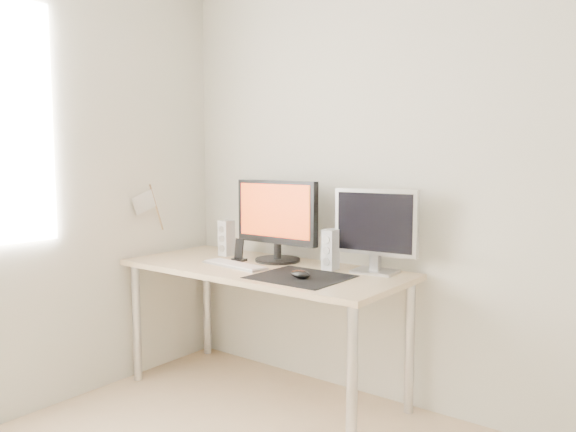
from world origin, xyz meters
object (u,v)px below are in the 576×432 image
Objects in this scene: mouse at (300,274)px; keyboard at (235,265)px; second_monitor at (376,227)px; speaker_left at (226,238)px; phone_dock at (239,254)px; speaker_right at (330,250)px; main_monitor at (277,218)px; desk at (263,280)px.

keyboard is at bearing 174.83° from mouse.
second_monitor is at bearing 57.13° from mouse.
second_monitor is at bearing 4.92° from speaker_left.
mouse is 0.83× the size of phone_dock.
keyboard is at bearing -153.52° from speaker_right.
speaker_right is 0.54m from keyboard.
speaker_right is 0.57m from phone_dock.
second_monitor reaches higher than speaker_left.
phone_dock is at bearing -146.14° from main_monitor.
phone_dock reaches higher than keyboard.
mouse is 0.24× the size of second_monitor.
second_monitor is 1.05× the size of keyboard.
mouse is 0.07× the size of desk.
second_monitor reaches higher than keyboard.
main_monitor is 1.28× the size of keyboard.
second_monitor is 3.45× the size of phone_dock.
main_monitor is at bearing 102.58° from desk.
speaker_right is (0.38, -0.01, -0.15)m from main_monitor.
keyboard is at bearing -39.27° from speaker_left.
mouse is at bearing -37.62° from main_monitor.
speaker_left reaches higher than desk.
speaker_right is 1.65× the size of phone_dock.
desk is at bearing -11.09° from phone_dock.
main_monitor reaches higher than speaker_left.
main_monitor is 2.55× the size of speaker_right.
main_monitor is at bearing -174.82° from second_monitor.
mouse is 0.38m from desk.
main_monitor reaches higher than speaker_right.
speaker_right is at bearing 1.10° from speaker_left.
mouse reaches higher than keyboard.
speaker_right is 0.50× the size of keyboard.
speaker_left is at bearing 161.60° from desk.
phone_dock reaches higher than mouse.
mouse is 0.29m from speaker_right.
speaker_left is (-0.37, -0.03, -0.15)m from main_monitor.
desk is at bearing -18.40° from speaker_left.
desk is 0.69m from second_monitor.
second_monitor is 0.80m from keyboard.
keyboard is (-0.47, -0.24, -0.10)m from speaker_right.
speaker_right is at bearing 26.48° from keyboard.
main_monitor reaches higher than keyboard.
mouse reaches higher than desk.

